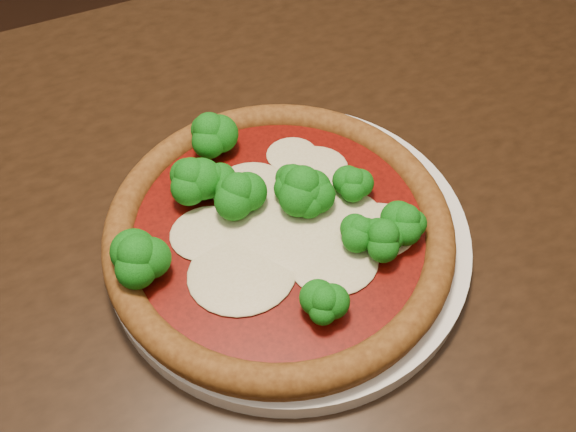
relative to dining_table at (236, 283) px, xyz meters
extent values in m
cube|color=black|center=(0.00, 0.00, 0.09)|extent=(1.29, 0.92, 0.04)
cylinder|color=black|center=(0.48, 0.40, -0.29)|extent=(0.06, 0.06, 0.71)
cylinder|color=white|center=(0.05, -0.04, 0.12)|extent=(0.31, 0.31, 0.02)
cylinder|color=brown|center=(0.04, -0.04, 0.13)|extent=(0.28, 0.28, 0.01)
torus|color=brown|center=(0.04, -0.04, 0.14)|extent=(0.29, 0.29, 0.02)
cylinder|color=#6C0A05|center=(0.04, -0.04, 0.14)|extent=(0.24, 0.24, 0.00)
ellipsoid|color=beige|center=(0.00, -0.08, 0.14)|extent=(0.09, 0.08, 0.01)
ellipsoid|color=beige|center=(-0.02, -0.04, 0.14)|extent=(0.06, 0.06, 0.00)
ellipsoid|color=beige|center=(0.05, -0.04, 0.14)|extent=(0.12, 0.11, 0.01)
ellipsoid|color=beige|center=(0.08, 0.01, 0.14)|extent=(0.06, 0.05, 0.00)
ellipsoid|color=beige|center=(0.02, 0.00, 0.14)|extent=(0.07, 0.06, 0.01)
ellipsoid|color=beige|center=(0.07, -0.08, 0.14)|extent=(0.07, 0.06, 0.01)
ellipsoid|color=beige|center=(0.09, -0.05, 0.14)|extent=(0.07, 0.06, 0.01)
ellipsoid|color=beige|center=(0.12, -0.06, 0.14)|extent=(0.06, 0.06, 0.00)
ellipsoid|color=beige|center=(0.07, 0.03, 0.14)|extent=(0.05, 0.04, 0.00)
ellipsoid|color=beige|center=(0.01, -0.07, 0.14)|extent=(0.07, 0.07, 0.01)
ellipsoid|color=#168E19|center=(-0.03, 0.01, 0.16)|extent=(0.05, 0.05, 0.04)
ellipsoid|color=#168E19|center=(0.00, 0.06, 0.16)|extent=(0.05, 0.05, 0.04)
ellipsoid|color=#168E19|center=(0.09, -0.07, 0.16)|extent=(0.03, 0.03, 0.03)
ellipsoid|color=#168E19|center=(-0.01, 0.01, 0.16)|extent=(0.04, 0.04, 0.03)
ellipsoid|color=#168E19|center=(0.01, -0.02, 0.16)|extent=(0.05, 0.05, 0.04)
ellipsoid|color=#168E19|center=(0.11, -0.08, 0.16)|extent=(0.04, 0.04, 0.04)
ellipsoid|color=#168E19|center=(0.06, -0.02, 0.17)|extent=(0.05, 0.05, 0.04)
ellipsoid|color=#168E19|center=(-0.08, -0.06, 0.17)|extent=(0.05, 0.05, 0.04)
ellipsoid|color=#168E19|center=(0.05, -0.13, 0.16)|extent=(0.04, 0.04, 0.03)
ellipsoid|color=#168E19|center=(0.06, -0.01, 0.16)|extent=(0.04, 0.04, 0.03)
ellipsoid|color=#168E19|center=(0.10, -0.02, 0.16)|extent=(0.03, 0.03, 0.03)
ellipsoid|color=#168E19|center=(0.13, -0.07, 0.16)|extent=(0.04, 0.04, 0.03)
ellipsoid|color=#168E19|center=(0.06, -0.03, 0.16)|extent=(0.04, 0.04, 0.04)
camera|label=1|loc=(-0.03, -0.35, 0.56)|focal=40.00mm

